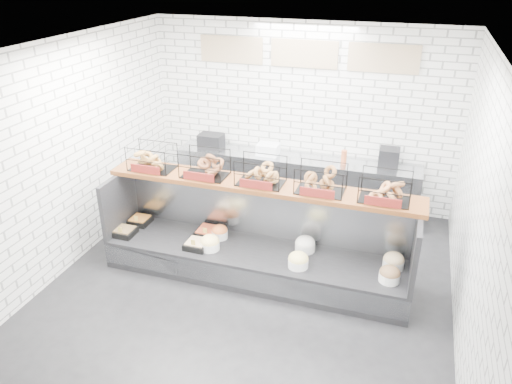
% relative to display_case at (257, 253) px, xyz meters
% --- Properties ---
extents(ground, '(5.50, 5.50, 0.00)m').
position_rel_display_case_xyz_m(ground, '(-0.01, -0.35, -0.33)').
color(ground, black).
rests_on(ground, ground).
extents(room_shell, '(5.02, 5.51, 3.01)m').
position_rel_display_case_xyz_m(room_shell, '(-0.01, 0.26, 1.73)').
color(room_shell, white).
rests_on(room_shell, ground).
extents(display_case, '(4.00, 0.90, 1.20)m').
position_rel_display_case_xyz_m(display_case, '(0.00, 0.00, 0.00)').
color(display_case, black).
rests_on(display_case, ground).
extents(bagel_shelf, '(4.10, 0.50, 0.40)m').
position_rel_display_case_xyz_m(bagel_shelf, '(-0.01, 0.17, 1.06)').
color(bagel_shelf, '#4D2610').
rests_on(bagel_shelf, display_case).
extents(prep_counter, '(4.00, 0.60, 1.20)m').
position_rel_display_case_xyz_m(prep_counter, '(-0.02, 2.08, 0.14)').
color(prep_counter, '#93969B').
rests_on(prep_counter, ground).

